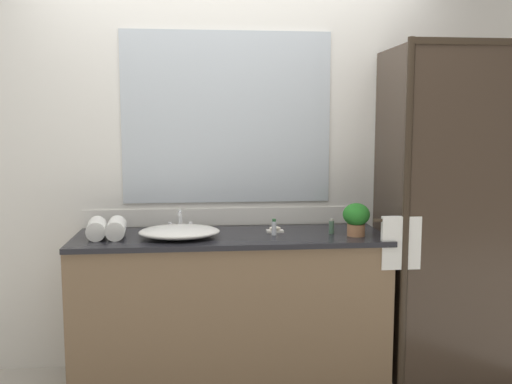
{
  "coord_description": "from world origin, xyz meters",
  "views": [
    {
      "loc": [
        -0.17,
        -3.25,
        1.55
      ],
      "look_at": [
        0.15,
        0.0,
        1.15
      ],
      "focal_mm": 39.91,
      "sensor_mm": 36.0,
      "label": 1
    }
  ],
  "objects_px": {
    "rolled_towel_near_edge": "(96,228)",
    "amenity_bottle_conditioner": "(274,227)",
    "sink_basin": "(179,232)",
    "potted_plant": "(356,217)",
    "soap_dish": "(275,230)",
    "amenity_bottle_body_wash": "(332,227)",
    "rolled_towel_middle": "(116,228)",
    "faucet": "(180,225)"
  },
  "relations": [
    {
      "from": "amenity_bottle_body_wash",
      "to": "soap_dish",
      "type": "bearing_deg",
      "value": 166.64
    },
    {
      "from": "rolled_towel_near_edge",
      "to": "soap_dish",
      "type": "bearing_deg",
      "value": 3.66
    },
    {
      "from": "potted_plant",
      "to": "soap_dish",
      "type": "xyz_separation_m",
      "value": [
        -0.45,
        0.16,
        -0.09
      ]
    },
    {
      "from": "soap_dish",
      "to": "faucet",
      "type": "bearing_deg",
      "value": 174.07
    },
    {
      "from": "soap_dish",
      "to": "rolled_towel_middle",
      "type": "relative_size",
      "value": 0.4
    },
    {
      "from": "soap_dish",
      "to": "rolled_towel_near_edge",
      "type": "distance_m",
      "value": 1.03
    },
    {
      "from": "faucet",
      "to": "rolled_towel_middle",
      "type": "height_order",
      "value": "faucet"
    },
    {
      "from": "soap_dish",
      "to": "amenity_bottle_body_wash",
      "type": "relative_size",
      "value": 1.15
    },
    {
      "from": "amenity_bottle_conditioner",
      "to": "rolled_towel_near_edge",
      "type": "height_order",
      "value": "rolled_towel_near_edge"
    },
    {
      "from": "amenity_bottle_conditioner",
      "to": "rolled_towel_middle",
      "type": "bearing_deg",
      "value": 178.44
    },
    {
      "from": "amenity_bottle_conditioner",
      "to": "rolled_towel_middle",
      "type": "distance_m",
      "value": 0.9
    },
    {
      "from": "amenity_bottle_body_wash",
      "to": "amenity_bottle_conditioner",
      "type": "bearing_deg",
      "value": -177.86
    },
    {
      "from": "faucet",
      "to": "potted_plant",
      "type": "relative_size",
      "value": 0.9
    },
    {
      "from": "faucet",
      "to": "rolled_towel_middle",
      "type": "relative_size",
      "value": 0.68
    },
    {
      "from": "sink_basin",
      "to": "potted_plant",
      "type": "xyz_separation_m",
      "value": [
        1.01,
        -0.05,
        0.07
      ]
    },
    {
      "from": "potted_plant",
      "to": "soap_dish",
      "type": "height_order",
      "value": "potted_plant"
    },
    {
      "from": "faucet",
      "to": "amenity_bottle_conditioner",
      "type": "height_order",
      "value": "faucet"
    },
    {
      "from": "amenity_bottle_conditioner",
      "to": "rolled_towel_middle",
      "type": "xyz_separation_m",
      "value": [
        -0.9,
        0.02,
        0.01
      ]
    },
    {
      "from": "faucet",
      "to": "sink_basin",
      "type": "bearing_deg",
      "value": -90.0
    },
    {
      "from": "sink_basin",
      "to": "faucet",
      "type": "xyz_separation_m",
      "value": [
        -0.0,
        0.17,
        0.01
      ]
    },
    {
      "from": "rolled_towel_middle",
      "to": "potted_plant",
      "type": "bearing_deg",
      "value": -3.76
    },
    {
      "from": "sink_basin",
      "to": "rolled_towel_middle",
      "type": "xyz_separation_m",
      "value": [
        -0.36,
        0.04,
        0.02
      ]
    },
    {
      "from": "faucet",
      "to": "soap_dish",
      "type": "height_order",
      "value": "faucet"
    },
    {
      "from": "faucet",
      "to": "soap_dish",
      "type": "bearing_deg",
      "value": -5.93
    },
    {
      "from": "potted_plant",
      "to": "rolled_towel_near_edge",
      "type": "height_order",
      "value": "potted_plant"
    },
    {
      "from": "sink_basin",
      "to": "soap_dish",
      "type": "height_order",
      "value": "sink_basin"
    },
    {
      "from": "amenity_bottle_body_wash",
      "to": "rolled_towel_middle",
      "type": "xyz_separation_m",
      "value": [
        -1.24,
        0.01,
        0.01
      ]
    },
    {
      "from": "sink_basin",
      "to": "amenity_bottle_body_wash",
      "type": "relative_size",
      "value": 5.28
    },
    {
      "from": "amenity_bottle_conditioner",
      "to": "sink_basin",
      "type": "bearing_deg",
      "value": -178.04
    },
    {
      "from": "soap_dish",
      "to": "amenity_bottle_body_wash",
      "type": "distance_m",
      "value": 0.34
    },
    {
      "from": "sink_basin",
      "to": "amenity_bottle_conditioner",
      "type": "bearing_deg",
      "value": 1.96
    },
    {
      "from": "potted_plant",
      "to": "amenity_bottle_body_wash",
      "type": "relative_size",
      "value": 2.19
    },
    {
      "from": "faucet",
      "to": "amenity_bottle_body_wash",
      "type": "distance_m",
      "value": 0.9
    },
    {
      "from": "sink_basin",
      "to": "potted_plant",
      "type": "height_order",
      "value": "potted_plant"
    },
    {
      "from": "potted_plant",
      "to": "rolled_towel_middle",
      "type": "relative_size",
      "value": 0.76
    },
    {
      "from": "amenity_bottle_body_wash",
      "to": "potted_plant",
      "type": "bearing_deg",
      "value": -31.93
    },
    {
      "from": "sink_basin",
      "to": "faucet",
      "type": "height_order",
      "value": "faucet"
    },
    {
      "from": "rolled_towel_near_edge",
      "to": "amenity_bottle_conditioner",
      "type": "bearing_deg",
      "value": -1.37
    },
    {
      "from": "potted_plant",
      "to": "soap_dish",
      "type": "bearing_deg",
      "value": 160.96
    },
    {
      "from": "rolled_towel_near_edge",
      "to": "rolled_towel_middle",
      "type": "distance_m",
      "value": 0.11
    },
    {
      "from": "potted_plant",
      "to": "amenity_bottle_conditioner",
      "type": "height_order",
      "value": "potted_plant"
    },
    {
      "from": "soap_dish",
      "to": "rolled_towel_middle",
      "type": "height_order",
      "value": "rolled_towel_middle"
    }
  ]
}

